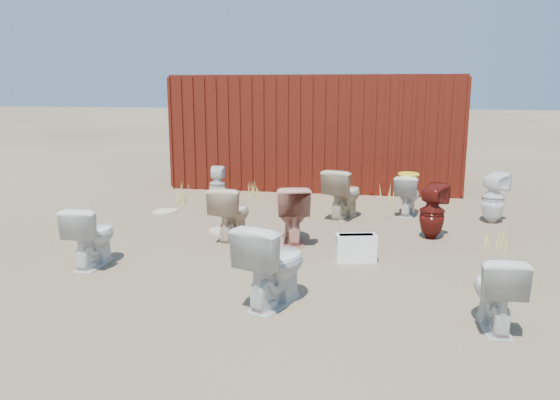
% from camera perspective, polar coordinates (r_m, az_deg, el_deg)
% --- Properties ---
extents(ground, '(100.00, 100.00, 0.00)m').
position_cam_1_polar(ground, '(7.44, -0.86, -5.07)').
color(ground, brown).
rests_on(ground, ground).
extents(shipping_container, '(6.00, 2.40, 2.40)m').
position_cam_1_polar(shipping_container, '(12.30, 3.99, 7.24)').
color(shipping_container, '#4F190D').
rests_on(shipping_container, ground).
extents(toilet_front_a, '(0.43, 0.75, 0.76)m').
position_cam_1_polar(toilet_front_a, '(7.02, -19.08, -3.55)').
color(toilet_front_a, white).
rests_on(toilet_front_a, ground).
extents(toilet_front_pink, '(0.63, 0.90, 0.83)m').
position_cam_1_polar(toilet_front_pink, '(7.64, 1.31, -1.41)').
color(toilet_front_pink, tan).
rests_on(toilet_front_pink, ground).
extents(toilet_front_c, '(0.74, 0.95, 0.86)m').
position_cam_1_polar(toilet_front_c, '(5.45, -0.69, -6.68)').
color(toilet_front_c, silver).
rests_on(toilet_front_c, ground).
extents(toilet_front_maroon, '(0.50, 0.50, 0.80)m').
position_cam_1_polar(toilet_front_maroon, '(8.13, 15.62, -1.16)').
color(toilet_front_maroon, '#59130F').
rests_on(toilet_front_maroon, ground).
extents(toilet_front_e, '(0.43, 0.72, 0.71)m').
position_cam_1_polar(toilet_front_e, '(5.32, 21.63, -8.82)').
color(toilet_front_e, silver).
rests_on(toilet_front_e, ground).
extents(toilet_back_a, '(0.35, 0.35, 0.67)m').
position_cam_1_polar(toilet_back_a, '(10.50, -6.59, 1.67)').
color(toilet_back_a, silver).
rests_on(toilet_back_a, ground).
extents(toilet_back_beige_left, '(0.53, 0.82, 0.79)m').
position_cam_1_polar(toilet_back_beige_left, '(7.76, -5.08, -1.39)').
color(toilet_back_beige_left, beige).
rests_on(toilet_back_beige_left, ground).
extents(toilet_back_beige_right, '(0.72, 0.94, 0.84)m').
position_cam_1_polar(toilet_back_beige_right, '(9.07, 6.65, 0.65)').
color(toilet_back_beige_right, beige).
rests_on(toilet_back_beige_right, ground).
extents(toilet_back_yellowlid, '(0.52, 0.75, 0.70)m').
position_cam_1_polar(toilet_back_yellowlid, '(9.54, 13.20, 0.51)').
color(toilet_back_yellowlid, silver).
rests_on(toilet_back_yellowlid, ground).
extents(toilet_back_e, '(0.53, 0.53, 0.82)m').
position_cam_1_polar(toilet_back_e, '(9.40, 21.40, 0.24)').
color(toilet_back_e, white).
rests_on(toilet_back_e, ground).
extents(yellow_lid, '(0.35, 0.44, 0.02)m').
position_cam_1_polar(yellow_lid, '(9.48, 13.30, 2.65)').
color(yellow_lid, yellow).
rests_on(yellow_lid, toilet_back_yellowlid).
extents(loose_tank, '(0.53, 0.32, 0.35)m').
position_cam_1_polar(loose_tank, '(6.91, 7.93, -4.99)').
color(loose_tank, white).
rests_on(loose_tank, ground).
extents(loose_lid_near, '(0.54, 0.60, 0.02)m').
position_cam_1_polar(loose_lid_near, '(9.78, -11.91, -1.17)').
color(loose_lid_near, beige).
rests_on(loose_lid_near, ground).
extents(loose_lid_far, '(0.59, 0.59, 0.02)m').
position_cam_1_polar(loose_lid_far, '(8.32, -6.12, -3.25)').
color(loose_lid_far, beige).
rests_on(loose_lid_far, ground).
extents(weed_clump_a, '(0.36, 0.36, 0.34)m').
position_cam_1_polar(weed_clump_a, '(10.44, -10.01, 0.59)').
color(weed_clump_a, '#C6B64F').
rests_on(weed_clump_a, ground).
extents(weed_clump_b, '(0.32, 0.32, 0.25)m').
position_cam_1_polar(weed_clump_b, '(10.17, 6.50, 0.15)').
color(weed_clump_b, '#C6B64F').
rests_on(weed_clump_b, ground).
extents(weed_clump_c, '(0.36, 0.36, 0.36)m').
position_cam_1_polar(weed_clump_c, '(10.25, 16.36, 0.14)').
color(weed_clump_c, '#C6B64F').
rests_on(weed_clump_c, ground).
extents(weed_clump_d, '(0.30, 0.30, 0.29)m').
position_cam_1_polar(weed_clump_d, '(10.97, -2.95, 1.16)').
color(weed_clump_d, '#C6B64F').
rests_on(weed_clump_d, ground).
extents(weed_clump_e, '(0.34, 0.34, 0.34)m').
position_cam_1_polar(weed_clump_e, '(10.67, 11.27, 0.78)').
color(weed_clump_e, '#C6B64F').
rests_on(weed_clump_e, ground).
extents(weed_clump_f, '(0.28, 0.28, 0.28)m').
position_cam_1_polar(weed_clump_f, '(7.99, 21.54, -3.71)').
color(weed_clump_f, '#C6B64F').
rests_on(weed_clump_f, ground).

